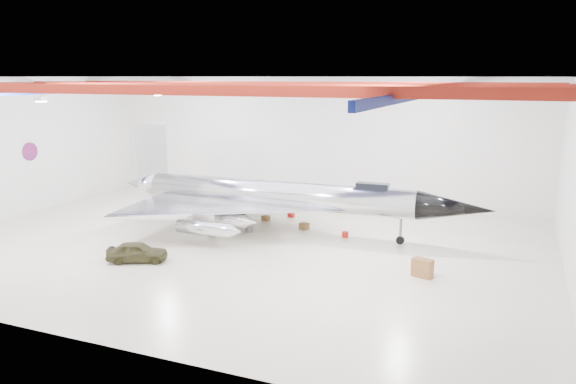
% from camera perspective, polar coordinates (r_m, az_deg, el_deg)
% --- Properties ---
extents(floor, '(40.00, 40.00, 0.00)m').
position_cam_1_polar(floor, '(37.96, -5.25, -5.29)').
color(floor, beige).
rests_on(floor, ground).
extents(wall_back, '(40.00, 0.00, 40.00)m').
position_cam_1_polar(wall_back, '(50.37, 2.58, 5.35)').
color(wall_back, silver).
rests_on(wall_back, floor).
extents(wall_left, '(0.00, 30.00, 30.00)m').
position_cam_1_polar(wall_left, '(49.28, -26.52, 3.99)').
color(wall_left, silver).
rests_on(wall_left, floor).
extents(ceiling, '(40.00, 40.00, 0.00)m').
position_cam_1_polar(ceiling, '(36.31, -5.58, 11.55)').
color(ceiling, '#0A0F38').
rests_on(ceiling, wall_back).
extents(ceiling_structure, '(39.50, 29.50, 1.08)m').
position_cam_1_polar(ceiling_structure, '(36.32, -5.56, 10.48)').
color(ceiling_structure, maroon).
rests_on(ceiling_structure, ceiling).
extents(wall_roundel, '(0.10, 1.50, 1.50)m').
position_cam_1_polar(wall_roundel, '(50.62, -24.73, 3.75)').
color(wall_roundel, '#B21414').
rests_on(wall_roundel, wall_left).
extents(jet_aircraft, '(27.69, 16.35, 7.55)m').
position_cam_1_polar(jet_aircraft, '(40.18, -1.22, -0.64)').
color(jet_aircraft, silver).
rests_on(jet_aircraft, floor).
extents(jeep, '(3.90, 2.80, 1.23)m').
position_cam_1_polar(jeep, '(35.37, -15.07, -5.89)').
color(jeep, '#39361C').
rests_on(jeep, floor).
extents(desk, '(1.28, 0.93, 1.05)m').
position_cam_1_polar(desk, '(32.57, 13.50, -7.51)').
color(desk, brown).
rests_on(desk, floor).
extents(crate_ply, '(0.54, 0.48, 0.32)m').
position_cam_1_polar(crate_ply, '(43.26, -4.95, -2.93)').
color(crate_ply, olive).
rests_on(crate_ply, floor).
extents(toolbox_red, '(0.55, 0.49, 0.33)m').
position_cam_1_polar(toolbox_red, '(44.82, 0.32, -2.37)').
color(toolbox_red, '#A31610').
rests_on(toolbox_red, floor).
extents(engine_drum, '(0.69, 0.69, 0.49)m').
position_cam_1_polar(engine_drum, '(40.77, -3.99, -3.72)').
color(engine_drum, '#59595B').
rests_on(engine_drum, floor).
extents(parts_bin, '(0.76, 0.67, 0.45)m').
position_cam_1_polar(parts_bin, '(41.43, 1.65, -3.47)').
color(parts_bin, olive).
rests_on(parts_bin, floor).
extents(tool_chest, '(0.52, 0.52, 0.41)m').
position_cam_1_polar(tool_chest, '(39.49, 5.82, -4.31)').
color(tool_chest, '#A31610').
rests_on(tool_chest, floor).
extents(oil_barrel, '(0.65, 0.57, 0.39)m').
position_cam_1_polar(oil_barrel, '(43.80, -2.28, -2.67)').
color(oil_barrel, olive).
rests_on(oil_barrel, floor).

